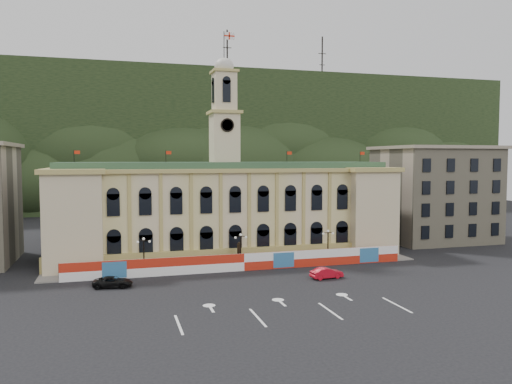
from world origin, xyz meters
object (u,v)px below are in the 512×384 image
object	(u,v)px
lamp_center	(241,247)
black_suv	(113,282)
red_sedan	(327,273)
statue	(239,259)

from	to	relation	value
lamp_center	black_suv	distance (m)	19.48
red_sedan	black_suv	bearing A→B (deg)	77.27
statue	lamp_center	size ratio (longest dim) A/B	0.72
black_suv	lamp_center	bearing A→B (deg)	-61.76
red_sedan	black_suv	world-z (taller)	red_sedan
statue	lamp_center	xyz separation A→B (m)	(0.00, -1.00, 1.89)
red_sedan	lamp_center	bearing A→B (deg)	38.60
lamp_center	red_sedan	world-z (taller)	lamp_center
lamp_center	statue	bearing A→B (deg)	90.00
statue	red_sedan	bearing A→B (deg)	-47.79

